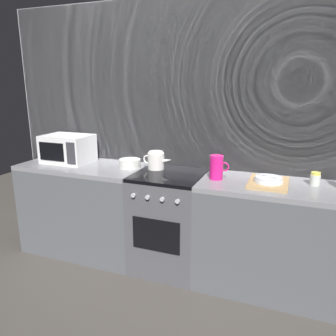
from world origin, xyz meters
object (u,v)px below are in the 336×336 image
object	(u,v)px
stove_unit	(169,221)
microwave	(68,149)
mixing_bowl	(130,163)
spice_jar	(315,179)
dish_pile	(268,181)
pitcher	(217,167)
kettle	(156,160)

from	to	relation	value
stove_unit	microwave	xyz separation A→B (m)	(-1.09, 0.04, 0.59)
mixing_bowl	spice_jar	world-z (taller)	spice_jar
mixing_bowl	dish_pile	world-z (taller)	mixing_bowl
spice_jar	pitcher	bearing A→B (deg)	-171.71
stove_unit	microwave	world-z (taller)	microwave
stove_unit	pitcher	xyz separation A→B (m)	(0.42, -0.01, 0.55)
stove_unit	mixing_bowl	size ratio (longest dim) A/B	4.50
microwave	kettle	distance (m)	0.93
spice_jar	kettle	bearing A→B (deg)	179.71
kettle	microwave	bearing A→B (deg)	-175.85
kettle	mixing_bowl	xyz separation A→B (m)	(-0.25, -0.04, -0.04)
kettle	mixing_bowl	world-z (taller)	kettle
microwave	spice_jar	bearing A→B (deg)	1.52
stove_unit	spice_jar	distance (m)	1.28
pitcher	dish_pile	bearing A→B (deg)	1.17
dish_pile	microwave	bearing A→B (deg)	178.78
dish_pile	spice_jar	world-z (taller)	spice_jar
stove_unit	microwave	size ratio (longest dim) A/B	1.96
stove_unit	spice_jar	xyz separation A→B (m)	(1.17, 0.10, 0.50)
microwave	pitcher	world-z (taller)	microwave
microwave	pitcher	distance (m)	1.51
microwave	mixing_bowl	size ratio (longest dim) A/B	2.30
mixing_bowl	pitcher	distance (m)	0.84
spice_jar	mixing_bowl	bearing A→B (deg)	-178.72
mixing_bowl	dish_pile	xyz separation A→B (m)	(1.25, -0.07, -0.02)
kettle	dish_pile	bearing A→B (deg)	-6.14
dish_pile	kettle	bearing A→B (deg)	173.86
microwave	kettle	world-z (taller)	microwave
stove_unit	dish_pile	world-z (taller)	dish_pile
microwave	dish_pile	size ratio (longest dim) A/B	1.15
mixing_bowl	kettle	bearing A→B (deg)	9.62
microwave	mixing_bowl	distance (m)	0.68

